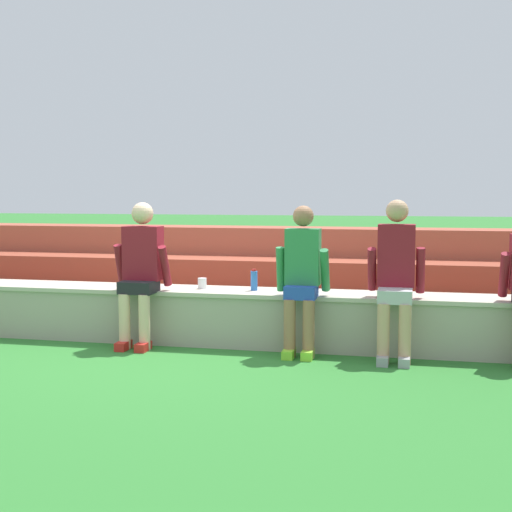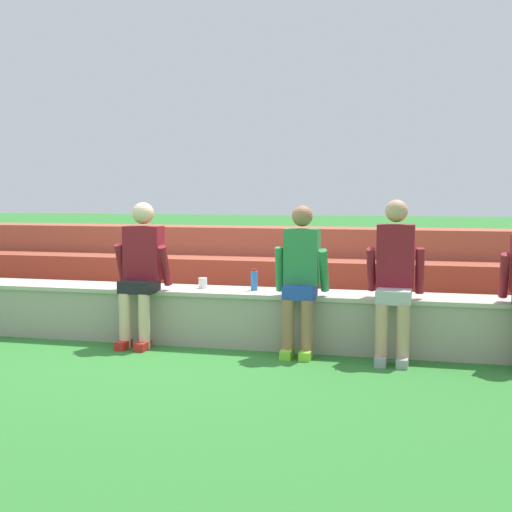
# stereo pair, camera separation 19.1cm
# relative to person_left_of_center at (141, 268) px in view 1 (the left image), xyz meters

# --- Properties ---
(ground_plane) EXTENTS (80.00, 80.00, 0.00)m
(ground_plane) POSITION_rel_person_left_of_center_xyz_m (0.27, 0.02, -0.77)
(ground_plane) COLOR #2D752D
(stone_seating_wall) EXTENTS (7.96, 0.59, 0.54)m
(stone_seating_wall) POSITION_rel_person_left_of_center_xyz_m (0.27, 0.30, -0.48)
(stone_seating_wall) COLOR #A8A08E
(stone_seating_wall) RESTS_ON ground
(brick_bleachers) EXTENTS (11.43, 2.07, 1.06)m
(brick_bleachers) POSITION_rel_person_left_of_center_xyz_m (0.27, 2.17, -0.36)
(brick_bleachers) COLOR #9A432F
(brick_bleachers) RESTS_ON ground
(person_left_of_center) EXTENTS (0.55, 0.50, 1.41)m
(person_left_of_center) POSITION_rel_person_left_of_center_xyz_m (0.00, 0.00, 0.00)
(person_left_of_center) COLOR beige
(person_left_of_center) RESTS_ON ground
(person_center) EXTENTS (0.50, 0.46, 1.39)m
(person_center) POSITION_rel_person_left_of_center_xyz_m (1.60, -0.01, -0.03)
(person_center) COLOR #996B4C
(person_center) RESTS_ON ground
(person_right_of_center) EXTENTS (0.52, 0.59, 1.45)m
(person_right_of_center) POSITION_rel_person_left_of_center_xyz_m (2.46, 0.02, 0.00)
(person_right_of_center) COLOR tan
(person_right_of_center) RESTS_ON ground
(water_bottle_center_gap) EXTENTS (0.07, 0.07, 0.21)m
(water_bottle_center_gap) POSITION_rel_person_left_of_center_xyz_m (1.07, 0.31, -0.13)
(water_bottle_center_gap) COLOR blue
(water_bottle_center_gap) RESTS_ON stone_seating_wall
(plastic_cup_middle) EXTENTS (0.09, 0.09, 0.11)m
(plastic_cup_middle) POSITION_rel_person_left_of_center_xyz_m (0.53, 0.33, -0.17)
(plastic_cup_middle) COLOR white
(plastic_cup_middle) RESTS_ON stone_seating_wall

